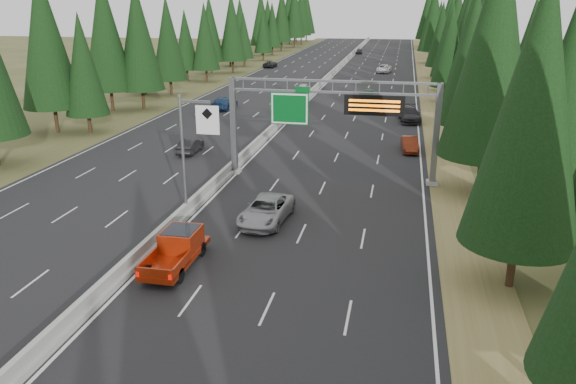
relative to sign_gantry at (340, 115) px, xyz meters
name	(u,v)px	position (x,y,z in m)	size (l,w,h in m)	color
road	(315,91)	(-8.92, 45.12, -5.23)	(32.00, 260.00, 0.08)	black
shoulder_right	(431,95)	(8.88, 45.12, -5.24)	(3.60, 260.00, 0.06)	olive
shoulder_left	(207,88)	(-26.72, 45.12, -5.24)	(3.60, 260.00, 0.06)	#3D441F
median_barrier	(315,89)	(-8.92, 45.12, -4.85)	(0.70, 260.00, 0.85)	gray
sign_gantry	(340,115)	(0.00, 0.00, 0.00)	(16.75, 0.98, 7.80)	slate
hov_sign_pole	(191,148)	(-8.33, -9.92, -0.54)	(2.80, 0.50, 8.00)	slate
tree_row_right	(477,37)	(13.17, 31.82, 4.04)	(11.81, 244.15, 18.23)	black
tree_row_left	(182,31)	(-30.79, 45.71, 3.71)	(11.30, 242.36, 18.23)	black
silver_minivan	(266,210)	(-3.47, -9.91, -4.41)	(2.58, 5.60, 1.56)	#9C9CA0
red_pickup	(178,246)	(-6.68, -16.71, -4.19)	(1.98, 5.53, 1.80)	black
car_ahead_green	(368,94)	(-0.20, 38.82, -4.47)	(1.70, 4.22, 1.44)	#12521E
car_ahead_dkred	(410,144)	(5.58, 10.12, -4.51)	(1.43, 4.11, 1.35)	#64200E
car_ahead_dkgrey	(410,114)	(5.58, 24.32, -4.36)	(2.31, 5.69, 1.65)	black
car_ahead_white	(384,69)	(0.75, 71.55, -4.44)	(2.50, 5.42, 1.51)	white
car_ahead_far	(359,51)	(-7.42, 111.71, -4.50)	(1.63, 4.05, 1.38)	black
car_onc_near	(190,146)	(-14.48, 5.47, -4.52)	(1.41, 4.04, 1.33)	black
car_onc_blue	(224,103)	(-18.21, 27.56, -4.39)	(2.23, 5.49, 1.59)	navy
car_onc_white	(304,88)	(-10.42, 43.81, -4.49)	(1.64, 4.08, 1.39)	#BABABA
car_onc_far	(270,64)	(-23.38, 75.99, -4.50)	(2.27, 4.93, 1.37)	black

